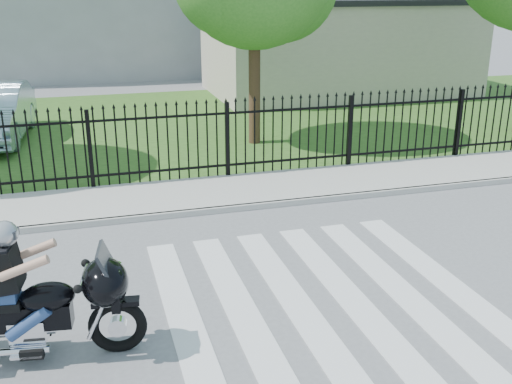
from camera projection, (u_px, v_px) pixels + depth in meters
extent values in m
plane|color=slate|center=(329.00, 308.00, 8.36)|extent=(120.00, 120.00, 0.00)
cube|color=#ADAAA3|center=(239.00, 191.00, 12.87)|extent=(40.00, 2.00, 0.12)
cube|color=#ADAAA3|center=(252.00, 207.00, 11.97)|extent=(40.00, 0.12, 0.12)
cube|color=#2F511C|center=(184.00, 123.00, 19.23)|extent=(40.00, 12.00, 0.02)
cube|color=black|center=(228.00, 165.00, 13.68)|extent=(26.00, 0.04, 0.05)
cube|color=black|center=(227.00, 113.00, 13.28)|extent=(26.00, 0.04, 0.05)
cylinder|color=#382316|center=(254.00, 69.00, 16.22)|extent=(0.32, 0.32, 4.16)
cube|color=#BEB69F|center=(337.00, 49.00, 24.12)|extent=(10.00, 6.00, 3.50)
cube|color=black|center=(340.00, 1.00, 23.51)|extent=(10.20, 6.20, 0.20)
torus|color=black|center=(118.00, 326.00, 7.29)|extent=(0.73, 0.24, 0.71)
cube|color=black|center=(14.00, 317.00, 7.06)|extent=(1.37, 0.44, 0.31)
ellipsoid|color=black|center=(47.00, 297.00, 7.03)|extent=(0.69, 0.50, 0.34)
cube|color=silver|center=(29.00, 329.00, 7.14)|extent=(0.45, 0.37, 0.31)
ellipsoid|color=black|center=(105.00, 282.00, 7.07)|extent=(0.66, 0.82, 0.56)
cube|color=navy|center=(2.00, 293.00, 6.94)|extent=(0.39, 0.36, 0.19)
sphere|color=#A0A2A7|center=(5.00, 234.00, 6.71)|extent=(0.30, 0.30, 0.30)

